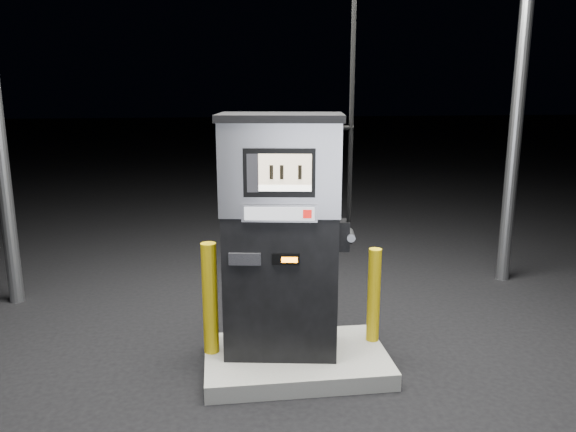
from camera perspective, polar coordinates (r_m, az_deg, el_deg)
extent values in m
plane|color=black|center=(5.17, 0.83, -15.20)|extent=(80.00, 80.00, 0.00)
cube|color=slate|center=(5.14, 0.83, -14.46)|extent=(1.60, 1.00, 0.15)
cylinder|color=gray|center=(7.47, 22.33, 10.61)|extent=(0.16, 0.16, 4.50)
cube|color=black|center=(4.93, -0.70, -6.71)|extent=(1.04, 0.70, 1.26)
cube|color=#B4B4BB|center=(4.68, -0.74, 5.00)|extent=(1.06, 0.72, 0.76)
cube|color=black|center=(4.64, -0.75, 10.01)|extent=(1.11, 0.77, 0.06)
cube|color=black|center=(4.39, -0.90, 4.39)|extent=(0.56, 0.12, 0.38)
cube|color=tan|center=(4.37, -0.31, 4.75)|extent=(0.41, 0.07, 0.24)
cube|color=white|center=(4.40, -0.31, 2.85)|extent=(0.41, 0.07, 0.05)
cube|color=#B4B4BB|center=(4.46, -0.88, 0.27)|extent=(0.60, 0.13, 0.14)
cube|color=#AEB0B6|center=(4.44, -0.89, 0.22)|extent=(0.55, 0.09, 0.11)
cube|color=#BA100C|center=(4.43, 1.98, 0.20)|extent=(0.07, 0.01, 0.07)
cube|color=black|center=(4.56, -0.23, -4.44)|extent=(0.22, 0.06, 0.09)
cube|color=orange|center=(4.55, 0.15, -4.48)|extent=(0.13, 0.02, 0.05)
cube|color=black|center=(4.58, -4.42, -4.39)|extent=(0.26, 0.07, 0.10)
cube|color=black|center=(4.81, 5.62, -1.93)|extent=(0.13, 0.20, 0.25)
cylinder|color=gray|center=(4.81, 6.34, -1.93)|extent=(0.11, 0.23, 0.07)
cylinder|color=black|center=(4.62, 6.69, 18.57)|extent=(0.04, 0.04, 3.13)
cylinder|color=gold|center=(4.97, -7.92, -8.30)|extent=(0.17, 0.17, 1.00)
cylinder|color=gold|center=(5.23, 8.71, -7.95)|extent=(0.13, 0.13, 0.88)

